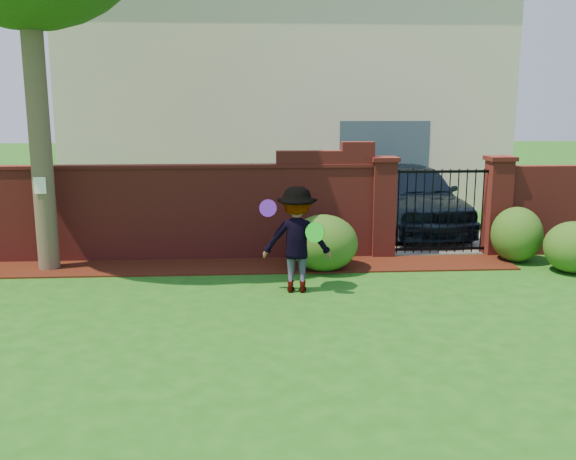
{
  "coord_description": "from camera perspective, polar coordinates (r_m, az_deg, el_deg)",
  "views": [
    {
      "loc": [
        -0.14,
        -7.51,
        2.85
      ],
      "look_at": [
        0.45,
        1.4,
        1.05
      ],
      "focal_mm": 39.31,
      "sensor_mm": 36.0,
      "label": 1
    }
  ],
  "objects": [
    {
      "name": "ground",
      "position": [
        8.04,
        -2.56,
        -9.42
      ],
      "size": [
        80.0,
        80.0,
        0.01
      ],
      "primitive_type": "cube",
      "color": "#1D5A16",
      "rests_on": "ground"
    },
    {
      "name": "mulch_bed",
      "position": [
        11.24,
        -7.78,
        -3.32
      ],
      "size": [
        11.1,
        1.08,
        0.03
      ],
      "primitive_type": "cube",
      "color": "#341109",
      "rests_on": "ground"
    },
    {
      "name": "brick_wall",
      "position": [
        11.82,
        -12.82,
        1.74
      ],
      "size": [
        8.7,
        0.31,
        2.16
      ],
      "color": "maroon",
      "rests_on": "ground"
    },
    {
      "name": "pillar_left",
      "position": [
        11.94,
        8.58,
        2.13
      ],
      "size": [
        0.5,
        0.5,
        1.88
      ],
      "color": "maroon",
      "rests_on": "ground"
    },
    {
      "name": "pillar_right",
      "position": [
        12.59,
        18.41,
        2.15
      ],
      "size": [
        0.5,
        0.5,
        1.88
      ],
      "color": "maroon",
      "rests_on": "ground"
    },
    {
      "name": "iron_gate",
      "position": [
        12.24,
        13.6,
        1.68
      ],
      "size": [
        1.78,
        0.03,
        1.6
      ],
      "color": "black",
      "rests_on": "ground"
    },
    {
      "name": "driveway",
      "position": [
        16.19,
        9.3,
        1.11
      ],
      "size": [
        3.2,
        8.0,
        0.01
      ],
      "primitive_type": "cube",
      "color": "gray",
      "rests_on": "ground"
    },
    {
      "name": "house",
      "position": [
        19.54,
        -0.41,
        12.3
      ],
      "size": [
        12.4,
        6.4,
        6.3
      ],
      "color": "beige",
      "rests_on": "ground"
    },
    {
      "name": "car",
      "position": [
        14.34,
        11.27,
        2.87
      ],
      "size": [
        2.09,
        4.68,
        1.56
      ],
      "primitive_type": "imported",
      "rotation": [
        0.0,
        0.0,
        0.05
      ],
      "color": "black",
      "rests_on": "ground"
    },
    {
      "name": "paper_notice",
      "position": [
        11.35,
        -21.53,
        3.77
      ],
      "size": [
        0.2,
        0.01,
        0.28
      ],
      "primitive_type": "cube",
      "color": "white",
      "rests_on": "tree"
    },
    {
      "name": "shrub_left",
      "position": [
        10.88,
        3.22,
        -1.17
      ],
      "size": [
        1.19,
        1.19,
        0.97
      ],
      "primitive_type": "ellipsoid",
      "color": "#1D5118",
      "rests_on": "ground"
    },
    {
      "name": "shrub_middle",
      "position": [
        12.2,
        19.98,
        -0.38
      ],
      "size": [
        0.92,
        0.92,
        1.01
      ],
      "primitive_type": "ellipsoid",
      "color": "#1D5118",
      "rests_on": "ground"
    },
    {
      "name": "shrub_right",
      "position": [
        11.8,
        24.44,
        -1.43
      ],
      "size": [
        0.99,
        0.99,
        0.88
      ],
      "primitive_type": "ellipsoid",
      "color": "#1D5118",
      "rests_on": "ground"
    },
    {
      "name": "man",
      "position": [
        9.56,
        0.77,
        -0.91
      ],
      "size": [
        1.11,
        0.72,
        1.62
      ],
      "primitive_type": "imported",
      "rotation": [
        0.0,
        0.0,
        3.02
      ],
      "color": "gray",
      "rests_on": "ground"
    },
    {
      "name": "frisbee_purple",
      "position": [
        9.37,
        -1.82,
        1.99
      ],
      "size": [
        0.27,
        0.13,
        0.26
      ],
      "primitive_type": "cylinder",
      "rotation": [
        1.36,
        0.0,
        -0.19
      ],
      "color": "#551BA9",
      "rests_on": "man"
    },
    {
      "name": "frisbee_green",
      "position": [
        9.3,
        2.45,
        -0.21
      ],
      "size": [
        0.3,
        0.21,
        0.3
      ],
      "primitive_type": "cylinder",
      "rotation": [
        1.43,
        0.0,
        -0.51
      ],
      "color": "#1AC41F",
      "rests_on": "man"
    }
  ]
}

